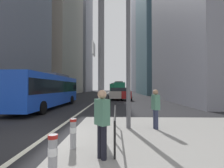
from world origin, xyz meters
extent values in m
plane|color=black|center=(0.00, 20.00, 0.00)|extent=(160.00, 160.00, 0.00)
cube|color=gray|center=(5.50, -1.00, 0.07)|extent=(9.00, 10.00, 0.15)
cube|color=beige|center=(0.00, 30.00, 0.01)|extent=(0.20, 80.00, 0.01)
cube|color=gray|center=(-16.00, 45.95, 19.43)|extent=(11.65, 25.21, 38.87)
cube|color=gray|center=(-16.00, 72.40, 25.29)|extent=(12.50, 20.80, 50.58)
cube|color=slate|center=(17.00, 42.22, 26.90)|extent=(13.91, 20.52, 53.81)
cube|color=slate|center=(17.00, 67.92, 26.11)|extent=(12.58, 19.84, 52.21)
cube|color=blue|center=(-3.70, 9.50, 1.73)|extent=(2.69, 11.66, 2.75)
cube|color=black|center=(-3.70, 9.50, 2.07)|extent=(2.72, 11.43, 1.10)
cube|color=#4C4C51|center=(-3.67, 11.24, 3.25)|extent=(1.82, 4.21, 0.30)
cylinder|color=black|center=(-2.56, 5.76, 0.50)|extent=(0.32, 1.00, 1.00)
cylinder|color=black|center=(-4.96, 5.80, 0.50)|extent=(0.32, 1.00, 1.00)
cylinder|color=black|center=(-2.44, 13.20, 0.50)|extent=(0.32, 1.00, 1.00)
cylinder|color=black|center=(-4.84, 13.24, 0.50)|extent=(0.32, 1.00, 1.00)
cube|color=#198456|center=(3.53, 34.99, 1.73)|extent=(2.70, 10.82, 2.75)
cube|color=black|center=(3.53, 34.99, 2.07)|extent=(2.74, 10.61, 1.10)
cube|color=#4C4C51|center=(3.56, 33.38, 3.25)|extent=(1.82, 3.91, 0.30)
cylinder|color=black|center=(2.27, 38.42, 0.50)|extent=(0.32, 1.01, 1.00)
cylinder|color=black|center=(4.67, 38.47, 0.50)|extent=(0.32, 1.01, 1.00)
cylinder|color=black|center=(2.40, 31.52, 0.50)|extent=(0.32, 1.01, 1.00)
cylinder|color=black|center=(4.80, 31.57, 0.50)|extent=(0.32, 1.01, 1.00)
cube|color=#198456|center=(2.32, 51.74, 1.73)|extent=(2.75, 11.82, 2.75)
cube|color=black|center=(2.32, 51.74, 2.07)|extent=(2.78, 11.58, 1.10)
cube|color=#4C4C51|center=(2.28, 49.97, 3.25)|extent=(1.84, 4.27, 0.30)
cylinder|color=black|center=(1.20, 55.53, 0.50)|extent=(0.32, 1.01, 1.00)
cylinder|color=black|center=(3.60, 55.48, 0.50)|extent=(0.32, 1.01, 1.00)
cylinder|color=black|center=(1.04, 48.00, 0.50)|extent=(0.32, 1.01, 1.00)
cylinder|color=black|center=(3.44, 47.95, 0.50)|extent=(0.32, 1.01, 1.00)
cube|color=#232838|center=(-6.49, 18.10, 0.87)|extent=(1.92, 4.22, 1.10)
cube|color=black|center=(-6.48, 18.24, 1.68)|extent=(1.57, 2.30, 0.52)
cylinder|color=black|center=(-5.63, 16.65, 0.32)|extent=(0.24, 0.65, 0.64)
cylinder|color=black|center=(-7.45, 16.71, 0.32)|extent=(0.24, 0.65, 0.64)
cylinder|color=black|center=(-5.53, 19.48, 0.32)|extent=(0.24, 0.65, 0.64)
cylinder|color=black|center=(-7.35, 19.54, 0.32)|extent=(0.24, 0.65, 0.64)
cube|color=maroon|center=(4.22, 19.82, 0.87)|extent=(1.88, 4.10, 1.10)
cube|color=black|center=(4.22, 19.67, 1.68)|extent=(1.55, 2.23, 0.52)
cylinder|color=black|center=(3.27, 21.18, 0.32)|extent=(0.24, 0.65, 0.64)
cylinder|color=black|center=(5.09, 21.22, 0.32)|extent=(0.24, 0.65, 0.64)
cylinder|color=black|center=(3.34, 18.42, 0.32)|extent=(0.24, 0.65, 0.64)
cylinder|color=black|center=(5.16, 18.46, 0.32)|extent=(0.24, 0.65, 0.64)
cube|color=#B2A899|center=(2.84, 19.88, 0.87)|extent=(1.92, 4.52, 1.10)
cube|color=black|center=(2.83, 19.73, 1.68)|extent=(1.57, 2.46, 0.52)
cylinder|color=black|center=(1.98, 21.42, 0.32)|extent=(0.24, 0.65, 0.64)
cylinder|color=black|center=(3.79, 21.36, 0.32)|extent=(0.24, 0.65, 0.64)
cylinder|color=black|center=(1.88, 18.39, 0.32)|extent=(0.24, 0.65, 0.64)
cylinder|color=black|center=(3.70, 18.33, 0.32)|extent=(0.24, 0.65, 0.64)
cylinder|color=#515156|center=(2.30, -0.27, 3.15)|extent=(0.22, 0.22, 6.00)
cube|color=white|center=(2.05, -0.45, 3.35)|extent=(0.04, 0.60, 0.44)
cylinder|color=#56565B|center=(3.41, 1.32, 4.15)|extent=(0.20, 0.20, 8.00)
cylinder|color=#99999E|center=(1.55, -2.86, 0.60)|extent=(0.18, 0.18, 0.89)
cylinder|color=white|center=(1.55, -2.86, 0.70)|extent=(0.19, 0.19, 0.16)
cylinder|color=#B21E19|center=(1.55, -2.86, 1.00)|extent=(0.20, 0.20, 0.08)
cylinder|color=#99999E|center=(1.54, -1.22, 0.60)|extent=(0.18, 0.18, 0.90)
cylinder|color=white|center=(1.54, -1.22, 0.71)|extent=(0.19, 0.19, 0.16)
cylinder|color=#B21E19|center=(1.54, -1.22, 1.01)|extent=(0.20, 0.20, 0.08)
cylinder|color=black|center=(2.80, -1.91, 0.62)|extent=(0.06, 0.06, 0.95)
cylinder|color=black|center=(2.80, -0.64, 0.62)|extent=(0.06, 0.06, 0.95)
cylinder|color=black|center=(2.80, 0.63, 0.62)|extent=(0.06, 0.06, 0.95)
cylinder|color=black|center=(2.80, 1.89, 0.62)|extent=(0.06, 0.06, 0.95)
cylinder|color=black|center=(2.80, -0.01, 1.10)|extent=(0.06, 3.80, 0.06)
cylinder|color=black|center=(2.42, -1.84, 0.59)|extent=(0.15, 0.15, 0.87)
cylinder|color=black|center=(2.52, -1.96, 0.59)|extent=(0.15, 0.15, 0.87)
cube|color=#4C7F66|center=(2.47, -1.90, 1.36)|extent=(0.43, 0.44, 0.67)
sphere|color=tan|center=(2.47, -1.90, 1.82)|extent=(0.24, 0.24, 0.24)
cylinder|color=#2D334C|center=(4.59, 1.26, 0.58)|extent=(0.15, 0.15, 0.86)
cylinder|color=#2D334C|center=(4.63, 1.10, 0.58)|extent=(0.15, 0.15, 0.86)
cube|color=#4C7F66|center=(4.61, 1.18, 1.34)|extent=(0.33, 0.43, 0.66)
sphere|color=#9E7556|center=(4.61, 1.18, 1.79)|extent=(0.24, 0.24, 0.24)
camera|label=1|loc=(2.82, -6.17, 2.00)|focal=26.30mm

